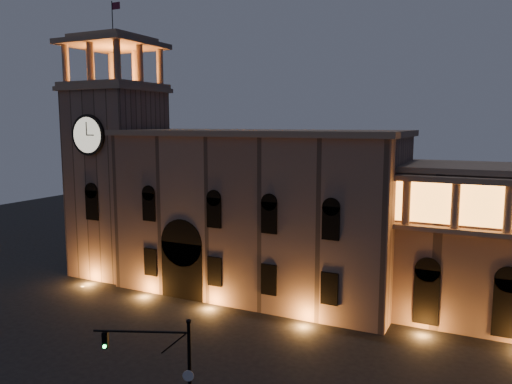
# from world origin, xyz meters

# --- Properties ---
(government_building) EXTENTS (30.80, 12.80, 17.60)m
(government_building) POSITION_xyz_m (-2.08, 21.93, 8.77)
(government_building) COLOR #7E6052
(government_building) RESTS_ON ground
(clock_tower) EXTENTS (9.80, 9.80, 32.40)m
(clock_tower) POSITION_xyz_m (-20.50, 20.98, 12.50)
(clock_tower) COLOR #7E6052
(clock_tower) RESTS_ON ground
(traffic_light) EXTENTS (5.22, 2.44, 7.69)m
(traffic_light) POSITION_xyz_m (5.45, -4.55, 4.04)
(traffic_light) COLOR black
(traffic_light) RESTS_ON ground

